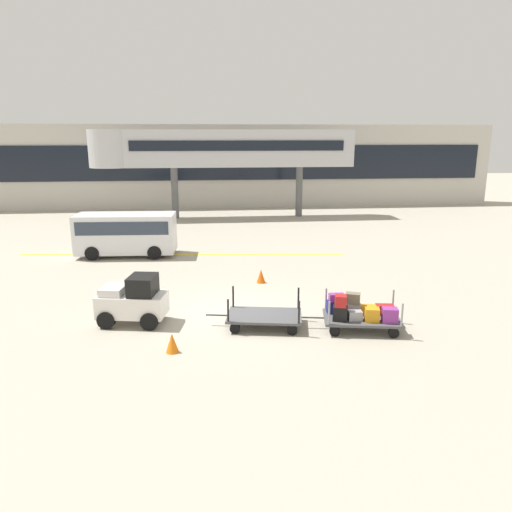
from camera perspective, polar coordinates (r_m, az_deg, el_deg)
The scene contains 10 objects.
ground_plane at distance 16.46m, azimuth -2.66°, elevation -6.73°, with size 120.00×120.00×0.00m, color #A8A08E.
apron_lead_line at distance 24.73m, azimuth -8.80°, elevation 0.20°, with size 16.35×0.20×0.01m, color yellow.
terminal_building at distance 41.44m, azimuth -4.91°, elevation 10.54°, with size 47.38×2.51×6.78m.
jet_bridge at distance 35.39m, azimuth -5.06°, elevation 12.48°, with size 18.71×3.00×6.29m.
baggage_tug at distance 15.81m, azimuth -14.30°, elevation -5.14°, with size 2.26×1.54×1.58m.
baggage_cart_lead at distance 15.19m, azimuth 0.98°, elevation -7.13°, with size 3.08×1.78×1.10m.
baggage_cart_middle at distance 15.26m, azimuth 12.09°, elevation -6.54°, with size 3.08×1.78×1.19m.
shuttle_van at distance 24.82m, azimuth -15.10°, elevation 2.84°, with size 4.89×2.17×2.10m.
safety_cone_near at distance 13.70m, azimuth -9.88°, elevation -10.07°, with size 0.36×0.36×0.55m, color orange.
safety_cone_far at distance 19.67m, azimuth 0.59°, elevation -2.39°, with size 0.36×0.36×0.55m, color #EA590F.
Camera 1 is at (-0.86, -15.38, 5.80)m, focal length 33.85 mm.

